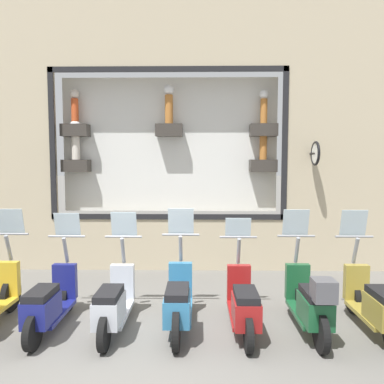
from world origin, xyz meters
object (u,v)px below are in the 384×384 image
(scooter_olive_0, at_px, (375,304))
(scooter_green_1, at_px, (310,302))
(scooter_navy_5, at_px, (49,303))
(scooter_red_2, at_px, (243,304))
(scooter_silver_4, at_px, (114,303))
(scooter_teal_3, at_px, (178,302))

(scooter_olive_0, bearing_deg, scooter_green_1, 93.61)
(scooter_navy_5, bearing_deg, scooter_green_1, -90.85)
(scooter_green_1, xyz_separation_m, scooter_navy_5, (0.06, 3.75, -0.05))
(scooter_green_1, bearing_deg, scooter_red_2, 86.77)
(scooter_silver_4, bearing_deg, scooter_teal_3, -89.55)
(scooter_olive_0, relative_size, scooter_silver_4, 1.00)
(scooter_olive_0, relative_size, scooter_green_1, 1.00)
(scooter_teal_3, bearing_deg, scooter_green_1, -91.93)
(scooter_red_2, relative_size, scooter_silver_4, 1.00)
(scooter_teal_3, bearing_deg, scooter_olive_0, -90.08)
(scooter_silver_4, bearing_deg, scooter_red_2, -90.09)
(scooter_red_2, relative_size, scooter_teal_3, 0.99)
(scooter_olive_0, distance_m, scooter_green_1, 0.94)
(scooter_teal_3, height_order, scooter_navy_5, scooter_teal_3)
(scooter_olive_0, xyz_separation_m, scooter_navy_5, (-0.00, 4.69, -0.01))
(scooter_olive_0, height_order, scooter_teal_3, scooter_teal_3)
(scooter_silver_4, bearing_deg, scooter_olive_0, -89.95)
(scooter_red_2, bearing_deg, scooter_teal_3, 89.37)
(scooter_olive_0, distance_m, scooter_red_2, 1.88)
(scooter_red_2, xyz_separation_m, scooter_silver_4, (0.00, 1.88, 0.00))
(scooter_red_2, xyz_separation_m, scooter_teal_3, (0.01, 0.94, 0.03))
(scooter_green_1, distance_m, scooter_red_2, 0.94)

